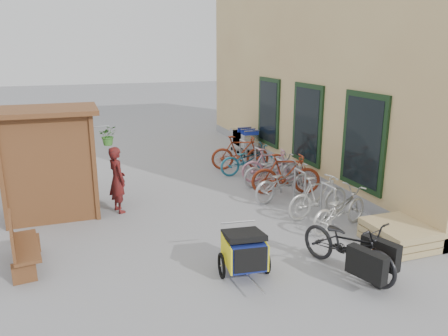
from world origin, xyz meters
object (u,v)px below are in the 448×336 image
object	(u,v)px
kiosk	(45,148)
bike_7	(240,153)
bike_0	(340,209)
bike_4	(272,170)
pallet_stack	(399,235)
child_trailer	(244,250)
bike_6	(248,159)
bike_2	(284,182)
bench	(21,244)
bike_3	(286,174)
person_kiosk	(117,180)
cargo_bike	(350,246)
bike_1	(318,197)
shopping_carts	(244,138)
bike_5	(270,165)

from	to	relation	value
kiosk	bike_7	xyz separation A→B (m)	(5.39, 2.11, -1.02)
bike_0	bike_4	bearing A→B (deg)	-18.88
pallet_stack	child_trailer	bearing A→B (deg)	-178.88
bike_0	bike_6	distance (m)	4.37
bike_2	bike_4	distance (m)	1.18
bench	bike_3	bearing A→B (deg)	11.12
pallet_stack	person_kiosk	size ratio (longest dim) A/B	0.79
cargo_bike	bike_6	xyz separation A→B (m)	(0.68, 6.00, -0.03)
pallet_stack	child_trailer	distance (m)	3.20
bike_1	pallet_stack	bearing A→B (deg)	-165.53
person_kiosk	bike_7	xyz separation A→B (m)	(3.93, 2.39, -0.23)
shopping_carts	cargo_bike	world-z (taller)	cargo_bike
bike_1	bike_7	size ratio (longest dim) A/B	0.90
kiosk	person_kiosk	world-z (taller)	kiosk
bike_2	bike_5	size ratio (longest dim) A/B	1.08
shopping_carts	cargo_bike	size ratio (longest dim) A/B	0.76
shopping_carts	cargo_bike	xyz separation A→B (m)	(-1.53, -8.50, -0.08)
bike_0	bike_4	size ratio (longest dim) A/B	0.97
cargo_bike	bike_7	world-z (taller)	bike_7
cargo_bike	bike_2	xyz separation A→B (m)	(0.64, 3.63, -0.03)
bike_4	person_kiosk	bearing A→B (deg)	95.27
person_kiosk	bench	bearing A→B (deg)	121.98
bike_6	child_trailer	bearing A→B (deg)	157.22
shopping_carts	bike_1	world-z (taller)	shopping_carts
bike_0	bike_4	xyz separation A→B (m)	(-0.02, 3.15, 0.01)
bike_0	bike_2	distance (m)	2.01
bench	pallet_stack	bearing A→B (deg)	-19.27
pallet_stack	bike_4	world-z (taller)	bike_4
shopping_carts	bike_6	world-z (taller)	shopping_carts
bike_4	bike_5	bearing A→B (deg)	-17.93
bike_6	kiosk	bearing A→B (deg)	106.19
cargo_bike	bike_1	xyz separation A→B (m)	(0.83, 2.35, -0.01)
kiosk	bike_4	bearing A→B (deg)	3.32
bike_0	bike_1	size ratio (longest dim) A/B	1.04
kiosk	pallet_stack	bearing A→B (deg)	-31.66
bike_3	bike_5	bearing A→B (deg)	13.14
bike_7	shopping_carts	bearing A→B (deg)	-8.66
bike_2	bench	bearing A→B (deg)	93.26
shopping_carts	bike_7	xyz separation A→B (m)	(-0.89, -1.93, -0.03)
bike_2	bike_6	xyz separation A→B (m)	(0.04, 2.37, -0.00)
kiosk	bench	distance (m)	2.74
bike_3	bike_7	world-z (taller)	bike_3
bike_2	bike_7	bearing A→B (deg)	-12.75
bike_1	bike_2	xyz separation A→B (m)	(-0.20, 1.29, -0.02)
bike_4	bike_5	distance (m)	0.30
bike_3	bike_4	size ratio (longest dim) A/B	1.04
pallet_stack	bench	world-z (taller)	bench
bike_5	bench	bearing A→B (deg)	131.38
bike_0	bike_2	size ratio (longest dim) A/B	0.96
bench	cargo_bike	world-z (taller)	cargo_bike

